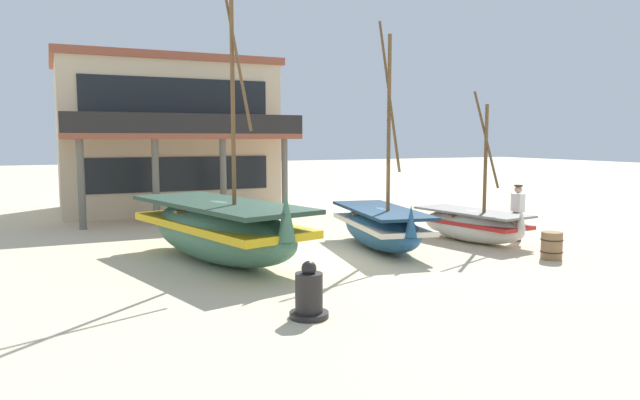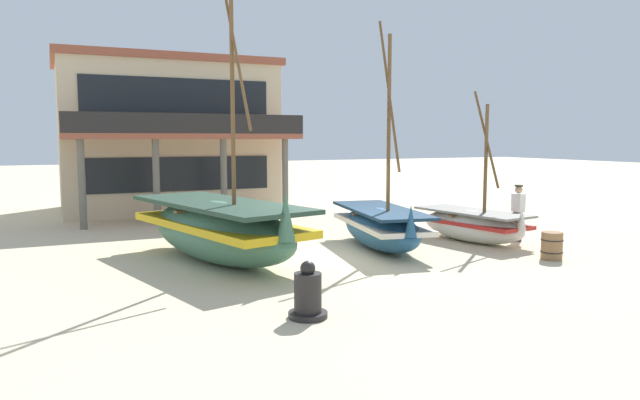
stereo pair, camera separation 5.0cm
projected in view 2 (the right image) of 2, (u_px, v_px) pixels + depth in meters
The scene contains 8 objects.
ground_plane at pixel (336, 258), 14.94m from camera, with size 120.00×120.00×0.00m, color beige.
fishing_boat_near_left at pixel (381, 226), 16.14m from camera, with size 2.31×4.59×6.22m.
fishing_boat_centre_large at pixel (220, 229), 14.42m from camera, with size 3.44×6.20×7.92m.
fishing_boat_far_right at pixel (472, 224), 17.22m from camera, with size 1.89×3.78×4.41m.
fisherman_by_hull at pixel (518, 213), 17.30m from camera, with size 0.26×0.37×1.68m.
capstan_winch at pixel (308, 295), 9.95m from camera, with size 0.68×0.68×0.99m.
wooden_barrel at pixel (552, 246), 14.73m from camera, with size 0.56×0.56×0.70m.
harbor_building_main at pixel (167, 135), 24.96m from camera, with size 8.85×7.86×6.35m.
Camera 2 is at (-6.52, -13.18, 3.07)m, focal length 32.71 mm.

